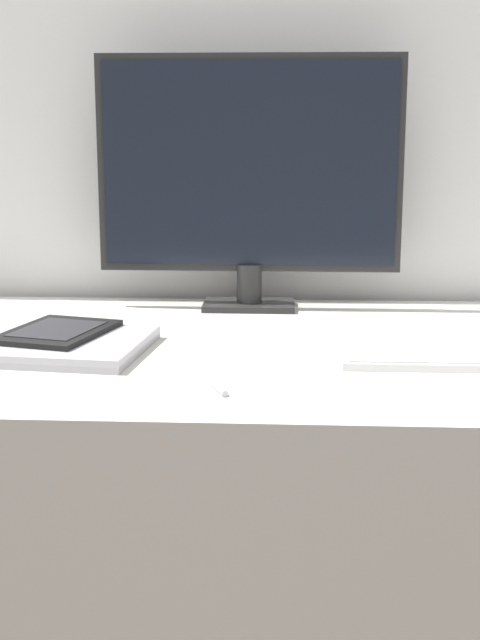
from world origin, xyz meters
TOP-DOWN VIEW (x-y plane):
  - wall_back at (0.00, 0.58)m, footprint 3.60×0.05m
  - desk at (0.00, 0.13)m, footprint 1.56×0.80m
  - monitor at (0.08, 0.43)m, footprint 0.59×0.11m
  - keyboard at (0.39, 0.03)m, footprint 0.30×0.11m
  - laptop at (-0.22, 0.07)m, footprint 0.32×0.27m
  - ereader at (-0.22, 0.09)m, footprint 0.19×0.23m
  - pen at (0.05, -0.10)m, footprint 0.06×0.13m

SIDE VIEW (x-z plane):
  - desk at x=0.00m, z-range 0.00..0.70m
  - pen at x=0.05m, z-range 0.70..0.71m
  - keyboard at x=0.39m, z-range 0.70..0.72m
  - laptop at x=-0.22m, z-range 0.70..0.72m
  - ereader at x=-0.22m, z-range 0.72..0.73m
  - monitor at x=0.08m, z-range 0.72..1.21m
  - wall_back at x=0.00m, z-range 0.00..2.40m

